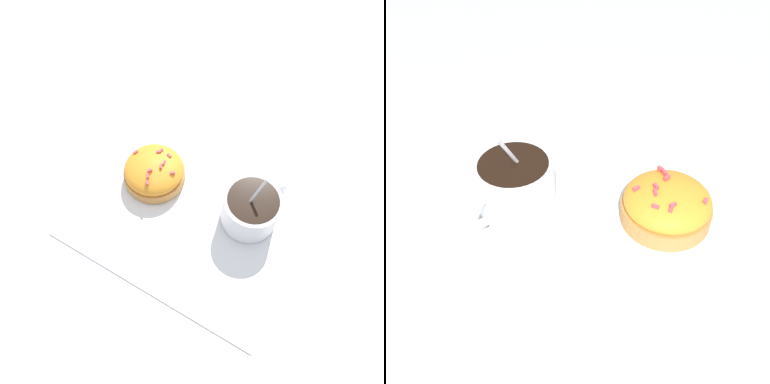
% 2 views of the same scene
% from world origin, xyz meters
% --- Properties ---
extents(ground_plane, '(3.00, 3.00, 0.00)m').
position_xyz_m(ground_plane, '(0.00, 0.00, 0.00)').
color(ground_plane, '#B2B2B7').
extents(paper_napkin, '(0.35, 0.34, 0.00)m').
position_xyz_m(paper_napkin, '(0.00, 0.00, 0.00)').
color(paper_napkin, white).
rests_on(paper_napkin, ground_plane).
extents(coffee_cup, '(0.08, 0.10, 0.10)m').
position_xyz_m(coffee_cup, '(0.08, 0.00, 0.04)').
color(coffee_cup, white).
rests_on(coffee_cup, paper_napkin).
extents(frosted_pastry, '(0.09, 0.09, 0.05)m').
position_xyz_m(frosted_pastry, '(-0.08, -0.00, 0.02)').
color(frosted_pastry, '#C18442').
rests_on(frosted_pastry, paper_napkin).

